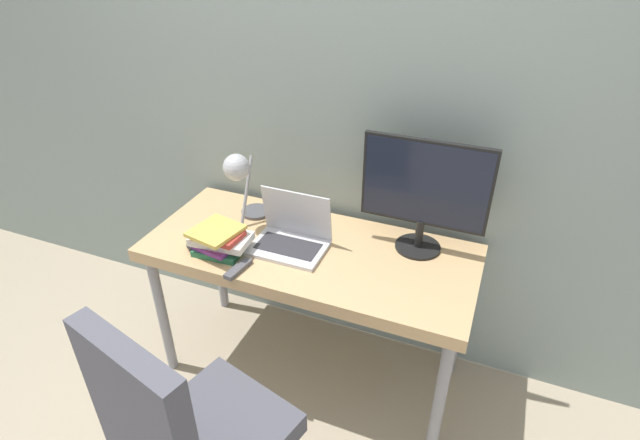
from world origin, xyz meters
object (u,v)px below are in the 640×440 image
object	(u,v)px
office_chair	(186,436)
game_controller	(202,246)
monitor	(425,190)
laptop	(291,236)
desk_lamp	(240,176)
book_stack	(219,240)

from	to	relation	value
office_chair	game_controller	bearing A→B (deg)	118.61
monitor	office_chair	bearing A→B (deg)	-114.03
laptop	office_chair	xyz separation A→B (m)	(0.04, -0.90, -0.21)
monitor	game_controller	xyz separation A→B (m)	(-0.89, -0.38, -0.27)
monitor	game_controller	size ratio (longest dim) A/B	3.69
desk_lamp	game_controller	distance (m)	0.36
monitor	book_stack	size ratio (longest dim) A/B	2.04
monitor	book_stack	bearing A→B (deg)	-155.83
office_chair	book_stack	distance (m)	0.84
monitor	desk_lamp	size ratio (longest dim) A/B	1.44
monitor	office_chair	xyz separation A→B (m)	(-0.49, -1.10, -0.45)
book_stack	office_chair	bearing A→B (deg)	-67.28
office_chair	desk_lamp	bearing A→B (deg)	108.23
desk_lamp	laptop	bearing A→B (deg)	-15.28
laptop	office_chair	bearing A→B (deg)	-87.49
monitor	laptop	bearing A→B (deg)	-159.35
monitor	book_stack	xyz separation A→B (m)	(-0.80, -0.36, -0.23)
monitor	desk_lamp	xyz separation A→B (m)	(-0.82, -0.12, -0.03)
desk_lamp	monitor	bearing A→B (deg)	8.57
monitor	office_chair	distance (m)	1.29
monitor	desk_lamp	bearing A→B (deg)	-171.43
monitor	game_controller	world-z (taller)	monitor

